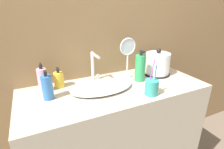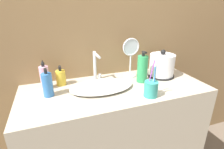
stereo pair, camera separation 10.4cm
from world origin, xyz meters
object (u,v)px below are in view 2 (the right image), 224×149
Objects in this scene: mouthwash_bottle at (142,69)px; vanity_mirror at (131,55)px; toothbrush_cup at (151,89)px; hand_cream_bottle at (45,77)px; faucet at (96,65)px; electric_kettle at (162,66)px; lotion_bottle at (47,85)px; shampoo_bottle at (61,78)px.

vanity_mirror is at bearing 105.86° from mouthwash_bottle.
hand_cream_bottle is at bearing 151.44° from toothbrush_cup.
toothbrush_cup is 0.23m from mouthwash_bottle.
faucet is at bearing 125.36° from toothbrush_cup.
toothbrush_cup is 0.68m from hand_cream_bottle.
electric_kettle is at bearing -19.04° from vanity_mirror.
mouthwash_bottle is at bearing -9.74° from hand_cream_bottle.
hand_cream_bottle is (-0.66, 0.11, -0.02)m from mouthwash_bottle.
lotion_bottle is 1.31× the size of shampoo_bottle.
toothbrush_cup reaches higher than faucet.
faucet is 1.54× the size of shampoo_bottle.
electric_kettle is at bearing 12.98° from mouthwash_bottle.
mouthwash_bottle reaches higher than faucet.
lotion_bottle is at bearing -158.52° from faucet.
mouthwash_bottle reaches higher than electric_kettle.
mouthwash_bottle is at bearing -0.14° from lotion_bottle.
vanity_mirror is (0.62, 0.01, 0.09)m from hand_cream_bottle.
electric_kettle is at bearing -4.57° from hand_cream_bottle.
shampoo_bottle is at bearing 58.22° from lotion_bottle.
vanity_mirror is at bearing 1.03° from hand_cream_bottle.
mouthwash_bottle is 0.67m from hand_cream_bottle.
vanity_mirror is at bearing 160.96° from electric_kettle.
lotion_bottle reaches higher than shampoo_bottle.
electric_kettle is 1.52× the size of shampoo_bottle.
toothbrush_cup is 1.13× the size of hand_cream_bottle.
faucet is 0.51m from electric_kettle.
faucet is 0.72× the size of vanity_mirror.
toothbrush_cup is 1.62× the size of shampoo_bottle.
vanity_mirror is (0.61, 0.12, 0.10)m from lotion_bottle.
electric_kettle reaches higher than lotion_bottle.
faucet is at bearing 169.75° from electric_kettle.
lotion_bottle is 0.17m from shampoo_bottle.
mouthwash_bottle is at bearing 75.32° from toothbrush_cup.
electric_kettle is at bearing -10.25° from faucet.
toothbrush_cup is (-0.25, -0.26, -0.03)m from electric_kettle.
lotion_bottle is 0.63m from vanity_mirror.
toothbrush_cup reaches higher than electric_kettle.
hand_cream_bottle is 0.63m from vanity_mirror.
toothbrush_cup is 0.36m from vanity_mirror.
shampoo_bottle is at bearing 178.04° from vanity_mirror.
mouthwash_bottle is (0.64, -0.00, 0.02)m from lotion_bottle.
lotion_bottle is at bearing -177.05° from electric_kettle.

